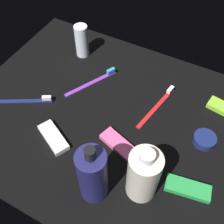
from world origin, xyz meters
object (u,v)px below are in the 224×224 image
at_px(toothbrush_navy, 25,100).
at_px(snack_bar_white, 53,137).
at_px(toothbrush_red, 158,105).
at_px(toothbrush_purple, 94,81).
at_px(snack_bar_green, 188,188).
at_px(lotion_bottle, 93,175).
at_px(deodorant_stick, 82,41).
at_px(snack_bar_pink, 119,144).
at_px(bodywash_bottle, 143,175).
at_px(cream_tin_left, 204,140).

xyz_separation_m(toothbrush_navy, snack_bar_white, (0.15, -0.07, 0.00)).
bearing_deg(toothbrush_red, toothbrush_purple, -178.37).
xyz_separation_m(toothbrush_navy, snack_bar_green, (0.50, -0.04, 0.00)).
height_order(toothbrush_navy, snack_bar_white, toothbrush_navy).
bearing_deg(toothbrush_navy, lotion_bottle, -23.80).
xyz_separation_m(deodorant_stick, snack_bar_pink, (0.27, -0.26, -0.05)).
distance_m(lotion_bottle, toothbrush_purple, 0.35).
bearing_deg(snack_bar_white, bodywash_bottle, 22.95).
bearing_deg(toothbrush_navy, toothbrush_purple, 49.50).
distance_m(deodorant_stick, snack_bar_pink, 0.38).
xyz_separation_m(toothbrush_navy, snack_bar_pink, (0.31, -0.01, 0.00)).
height_order(toothbrush_purple, snack_bar_white, toothbrush_purple).
height_order(toothbrush_red, snack_bar_pink, toothbrush_red).
height_order(lotion_bottle, toothbrush_navy, lotion_bottle).
distance_m(bodywash_bottle, deodorant_stick, 0.50).
relative_size(deodorant_stick, snack_bar_pink, 1.05).
distance_m(toothbrush_purple, cream_tin_left, 0.37).
distance_m(bodywash_bottle, snack_bar_pink, 0.14).
xyz_separation_m(bodywash_bottle, cream_tin_left, (0.09, 0.19, -0.06)).
distance_m(toothbrush_navy, cream_tin_left, 0.51).
relative_size(toothbrush_red, snack_bar_green, 1.72).
bearing_deg(snack_bar_green, cream_tin_left, 81.94).
bearing_deg(snack_bar_green, toothbrush_red, 117.86).
height_order(deodorant_stick, snack_bar_green, deodorant_stick).
bearing_deg(toothbrush_red, lotion_bottle, -96.55).
distance_m(toothbrush_red, toothbrush_navy, 0.39).
height_order(bodywash_bottle, snack_bar_green, bodywash_bottle).
bearing_deg(lotion_bottle, bodywash_bottle, 30.12).
bearing_deg(deodorant_stick, cream_tin_left, -17.81).
bearing_deg(toothbrush_navy, deodorant_stick, 81.60).
distance_m(toothbrush_red, toothbrush_purple, 0.21).
relative_size(lotion_bottle, snack_bar_white, 1.80).
bearing_deg(toothbrush_navy, toothbrush_red, 25.61).
bearing_deg(deodorant_stick, snack_bar_white, -71.52).
relative_size(toothbrush_navy, snack_bar_white, 1.57).
height_order(toothbrush_red, snack_bar_white, toothbrush_red).
bearing_deg(snack_bar_pink, snack_bar_white, -141.44).
height_order(snack_bar_pink, snack_bar_white, same).
bearing_deg(lotion_bottle, snack_bar_pink, 92.15).
xyz_separation_m(snack_bar_white, cream_tin_left, (0.35, 0.18, 0.00)).
relative_size(deodorant_stick, snack_bar_white, 1.05).
bearing_deg(cream_tin_left, toothbrush_purple, 172.05).
relative_size(toothbrush_navy, snack_bar_green, 1.57).
distance_m(snack_bar_green, cream_tin_left, 0.15).
distance_m(lotion_bottle, snack_bar_white, 0.20).
bearing_deg(lotion_bottle, toothbrush_red, 83.45).
bearing_deg(deodorant_stick, bodywash_bottle, -42.92).
distance_m(bodywash_bottle, snack_bar_white, 0.27).
height_order(toothbrush_red, snack_bar_green, toothbrush_red).
xyz_separation_m(snack_bar_pink, snack_bar_white, (-0.16, -0.06, 0.00)).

